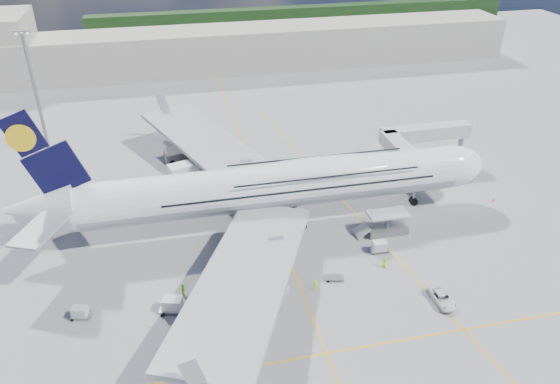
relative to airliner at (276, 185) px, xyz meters
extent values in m
plane|color=gray|center=(-0.26, -10.00, -6.87)|extent=(300.00, 300.00, 0.00)
cube|color=#E7A70C|center=(-0.26, -10.00, -6.86)|extent=(0.25, 220.00, 0.01)
cube|color=#E7A70C|center=(-0.26, -30.00, -6.86)|extent=(120.00, 0.25, 0.01)
cube|color=#E7A70C|center=(13.74, 0.00, -6.86)|extent=(14.16, 99.06, 0.01)
cylinder|color=white|center=(-0.26, 0.00, -0.07)|extent=(62.00, 7.20, 7.20)
cylinder|color=#9EA0A5|center=(-0.26, 0.00, -0.22)|extent=(60.76, 7.13, 7.13)
ellipsoid|color=white|center=(7.74, 0.00, 1.91)|extent=(36.00, 6.84, 3.76)
ellipsoid|color=white|center=(30.74, 0.00, -0.07)|extent=(11.52, 7.20, 7.20)
ellipsoid|color=black|center=(33.98, 0.00, 0.53)|extent=(3.84, 4.16, 1.44)
cone|color=white|center=(-35.76, 0.00, 0.73)|extent=(10.00, 6.84, 6.84)
cube|color=black|center=(-33.76, 0.00, 9.53)|extent=(11.02, 0.46, 14.61)
cylinder|color=yellow|center=(-35.86, 0.00, 12.03)|extent=(4.00, 0.60, 4.00)
cube|color=#999EA3|center=(-8.26, 20.00, -1.27)|extent=(25.49, 39.15, 3.35)
cube|color=#999EA3|center=(-8.26, -20.00, -1.27)|extent=(25.49, 39.15, 3.35)
cylinder|color=#B7BABF|center=(-3.26, 12.50, -3.67)|extent=(5.20, 3.50, 3.50)
cylinder|color=#B7BABF|center=(-7.76, 23.00, -3.67)|extent=(5.20, 3.50, 3.50)
cylinder|color=#B7BABF|center=(-3.26, -12.50, -3.67)|extent=(5.20, 3.50, 3.50)
cylinder|color=#B7BABF|center=(-7.76, -23.00, -3.67)|extent=(5.20, 3.50, 3.50)
cylinder|color=gray|center=(24.74, 0.00, -4.67)|extent=(0.44, 0.44, 3.80)
cylinder|color=black|center=(24.74, 0.00, -6.22)|extent=(1.30, 0.90, 1.30)
cylinder|color=gray|center=(-0.26, 0.00, -4.67)|extent=(0.56, 0.56, 3.80)
cylinder|color=black|center=(-0.26, 3.20, -6.12)|extent=(1.50, 0.90, 1.50)
cube|color=#B7B7BC|center=(24.74, 8.60, 0.23)|extent=(3.00, 10.00, 2.60)
cube|color=#B7B7BC|center=(32.74, 13.60, 0.23)|extent=(18.00, 3.00, 2.60)
cylinder|color=gray|center=(26.74, 11.60, -3.32)|extent=(0.80, 0.80, 7.10)
cylinder|color=black|center=(26.74, 11.60, -6.42)|extent=(0.90, 0.80, 0.90)
cylinder|color=gray|center=(40.74, 13.60, -3.32)|extent=(1.00, 1.00, 7.10)
cube|color=gray|center=(40.74, 13.60, -6.47)|extent=(2.00, 2.00, 0.80)
cylinder|color=#B7B7BC|center=(24.74, 4.80, 0.23)|extent=(3.60, 3.60, 2.80)
cube|color=silver|center=(16.74, -7.10, -3.37)|extent=(6.50, 3.20, 0.35)
cube|color=gray|center=(16.74, -7.10, -6.32)|extent=(6.50, 3.20, 1.10)
cube|color=gray|center=(16.74, -7.10, -4.82)|extent=(0.22, 1.99, 3.00)
cylinder|color=black|center=(14.14, -8.30, -6.52)|extent=(0.70, 0.30, 0.70)
cube|color=silver|center=(12.54, -7.10, -5.87)|extent=(2.16, 2.60, 1.60)
cylinder|color=gray|center=(-40.26, 35.00, 5.63)|extent=(0.70, 0.70, 25.00)
cube|color=gray|center=(-40.26, 35.00, 18.33)|extent=(3.00, 0.40, 0.60)
cube|color=#B2AD9E|center=(-0.26, 85.00, -0.87)|extent=(180.00, 16.00, 12.00)
cube|color=#193814|center=(39.74, 130.00, -2.87)|extent=(160.00, 6.00, 8.00)
cube|color=gray|center=(-10.34, -19.10, -6.51)|extent=(3.44, 2.50, 0.18)
cylinder|color=black|center=(-11.57, -19.72, -6.64)|extent=(0.45, 0.18, 0.45)
cylinder|color=black|center=(-9.11, -18.48, -6.64)|extent=(0.45, 0.18, 0.45)
cube|color=gray|center=(-17.99, -18.40, -6.47)|extent=(3.81, 2.73, 0.21)
cylinder|color=black|center=(-19.37, -19.09, -6.62)|extent=(0.50, 0.21, 0.50)
cylinder|color=black|center=(-16.62, -17.71, -6.62)|extent=(0.50, 0.21, 0.50)
cube|color=silver|center=(-17.99, -18.40, -5.55)|extent=(2.90, 2.36, 1.72)
cube|color=gray|center=(-9.55, -18.95, -6.47)|extent=(3.74, 2.67, 0.20)
cylinder|color=black|center=(-10.90, -19.62, -6.62)|extent=(0.49, 0.20, 0.49)
cylinder|color=black|center=(-8.20, -18.27, -6.62)|extent=(0.49, 0.20, 0.49)
cube|color=gray|center=(-29.82, -16.90, -6.56)|extent=(2.92, 2.05, 0.16)
cylinder|color=black|center=(-30.87, -17.43, -6.67)|extent=(0.39, 0.16, 0.39)
cylinder|color=black|center=(-28.76, -16.37, -6.67)|extent=(0.39, 0.16, 0.39)
cube|color=silver|center=(-29.82, -16.90, -5.85)|extent=(2.21, 1.78, 1.32)
cube|color=gray|center=(13.66, -11.89, -6.53)|extent=(2.92, 1.65, 0.17)
cylinder|color=black|center=(12.51, -12.46, -6.66)|extent=(0.42, 0.17, 0.42)
cylinder|color=black|center=(14.80, -11.32, -6.66)|extent=(0.42, 0.17, 0.42)
cube|color=silver|center=(13.66, -11.89, -5.77)|extent=(2.16, 1.52, 1.43)
cube|color=gray|center=(4.85, -16.73, -6.57)|extent=(2.80, 1.87, 0.15)
cylinder|color=black|center=(3.82, -17.24, -6.68)|extent=(0.38, 0.15, 0.38)
cylinder|color=black|center=(5.88, -16.21, -6.68)|extent=(0.38, 0.15, 0.38)
cube|color=silver|center=(-3.51, -18.02, -6.21)|extent=(2.69, 1.32, 1.23)
cube|color=black|center=(-3.51, -18.02, -5.45)|extent=(0.99, 1.17, 0.47)
cylinder|color=black|center=(-4.45, -18.54, -6.57)|extent=(0.61, 0.24, 0.61)
cylinder|color=black|center=(-2.56, -17.50, -6.57)|extent=(0.61, 0.24, 0.61)
cube|color=gray|center=(-13.23, 15.75, -5.76)|extent=(7.66, 4.69, 2.21)
cube|color=silver|center=(-14.01, 15.75, -3.66)|extent=(5.90, 4.23, 2.43)
cube|color=silver|center=(-10.46, 15.75, -4.77)|extent=(2.66, 3.03, 1.77)
cube|color=black|center=(-9.69, 15.75, -4.54)|extent=(0.82, 2.16, 1.00)
cylinder|color=black|center=(-10.80, 14.47, -6.26)|extent=(1.22, 0.39, 1.22)
cylinder|color=black|center=(-15.67, 17.02, -6.26)|extent=(1.22, 0.39, 1.22)
cube|color=#FF420D|center=(-14.01, 15.75, -4.43)|extent=(5.97, 4.30, 0.55)
cube|color=gray|center=(-13.60, 26.20, -5.78)|extent=(7.47, 4.08, 2.18)
cube|color=silver|center=(-14.36, 26.20, -3.71)|extent=(5.69, 3.79, 2.39)
cube|color=silver|center=(-10.88, 26.20, -4.80)|extent=(2.45, 2.87, 1.74)
cube|color=black|center=(-10.12, 26.20, -4.58)|extent=(0.63, 2.16, 0.98)
cylinder|color=black|center=(-11.20, 24.95, -6.27)|extent=(1.20, 0.38, 1.20)
cylinder|color=black|center=(-15.99, 27.45, -6.27)|extent=(1.20, 0.38, 1.20)
imported|color=white|center=(17.58, -24.66, -6.16)|extent=(2.46, 5.17, 1.42)
imported|color=#DDFA1A|center=(25.39, 1.56, -6.09)|extent=(0.64, 0.49, 1.55)
imported|color=#BCE918|center=(19.78, -3.48, -6.12)|extent=(0.89, 0.80, 1.50)
imported|color=#9BF419|center=(-16.42, -15.45, -5.88)|extent=(0.81, 1.25, 1.98)
imported|color=#CDF81A|center=(12.96, -15.73, -6.02)|extent=(0.96, 0.98, 1.70)
imported|color=#A9FF1A|center=(1.62, -18.44, -6.04)|extent=(1.17, 0.80, 1.66)
cone|color=#FF420D|center=(39.10, -2.23, -6.60)|extent=(0.43, 0.43, 0.54)
cube|color=#FF420D|center=(39.10, -2.23, -6.85)|extent=(0.37, 0.37, 0.03)
cone|color=#FF420D|center=(-6.79, 19.82, -6.55)|extent=(0.50, 0.50, 0.63)
cube|color=#FF420D|center=(-6.79, 19.82, -6.85)|extent=(0.43, 0.43, 0.03)
cone|color=#FF420D|center=(-15.74, 24.11, -6.58)|extent=(0.46, 0.46, 0.58)
cube|color=#FF420D|center=(-15.74, 24.11, -6.85)|extent=(0.40, 0.40, 0.03)
cone|color=#FF420D|center=(-4.98, -18.13, -6.56)|extent=(0.49, 0.49, 0.63)
cube|color=#FF420D|center=(-4.98, -18.13, -6.85)|extent=(0.42, 0.42, 0.03)
cone|color=#FF420D|center=(-10.04, -28.30, -6.55)|extent=(0.50, 0.50, 0.64)
cube|color=#FF420D|center=(-10.04, -28.30, -6.85)|extent=(0.43, 0.43, 0.03)
cone|color=#FF420D|center=(-29.24, 5.08, -6.58)|extent=(0.46, 0.46, 0.59)
cube|color=#FF420D|center=(-29.24, 5.08, -6.85)|extent=(0.40, 0.40, 0.03)
camera|label=1|loc=(-16.26, -74.89, 43.01)|focal=35.00mm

